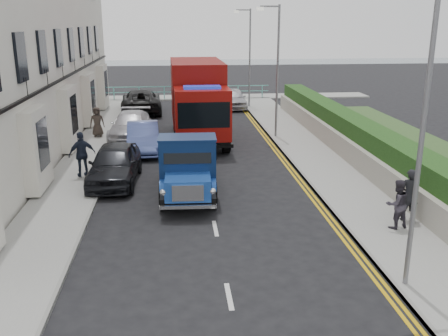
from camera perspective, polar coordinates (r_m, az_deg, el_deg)
ground at (r=13.86m, az=-0.32°, el=-10.22°), size 120.00×120.00×0.00m
pavement_west at (r=22.57m, az=-15.77°, el=0.03°), size 2.40×38.00×0.12m
pavement_east at (r=23.11m, az=10.77°, el=0.76°), size 2.60×38.00×0.12m
promenade at (r=41.79m, az=-4.03°, el=8.04°), size 30.00×2.50×0.12m
sea_plane at (r=72.59m, az=-4.79°, el=11.61°), size 120.00×120.00×0.00m
garden_east at (r=23.51m, az=15.36°, el=2.84°), size 1.45×28.00×1.75m
seafront_railing at (r=40.93m, az=-4.01°, el=8.60°), size 13.00×0.08×1.11m
lamp_near at (r=11.82m, az=21.28°, el=4.46°), size 1.23×0.18×7.00m
lamp_mid at (r=26.94m, az=5.90°, el=11.72°), size 1.23×0.18×7.00m
lamp_far at (r=36.77m, az=2.78°, el=13.07°), size 1.23×0.18×7.00m
bedford_lorry at (r=17.71m, az=-4.14°, el=-0.41°), size 2.13×5.04×2.35m
red_lorry at (r=26.96m, az=-3.01°, el=7.93°), size 2.82×7.93×4.13m
parked_car_front at (r=20.23m, az=-12.40°, el=0.47°), size 2.01×4.58×1.53m
parked_car_mid at (r=24.80m, az=-9.23°, el=3.47°), size 1.78×4.39×1.42m
parked_car_rear at (r=27.78m, az=-10.63°, el=4.80°), size 2.30×4.98×1.41m
seafront_car_left at (r=35.65m, az=-9.43°, el=7.58°), size 3.00×5.91×1.60m
seafront_car_right at (r=36.89m, az=1.05°, el=7.98°), size 1.77×4.25×1.44m
pedestrian_east_near at (r=16.73m, az=20.38°, el=-2.90°), size 0.65×0.47×1.69m
pedestrian_east_far at (r=16.03m, az=19.16°, el=-3.91°), size 0.85×0.72×1.54m
pedestrian_west_near at (r=20.88m, az=-15.91°, el=1.51°), size 1.17×0.85×1.85m
pedestrian_west_far at (r=28.06m, az=-14.30°, el=5.14°), size 0.82×0.57×1.61m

